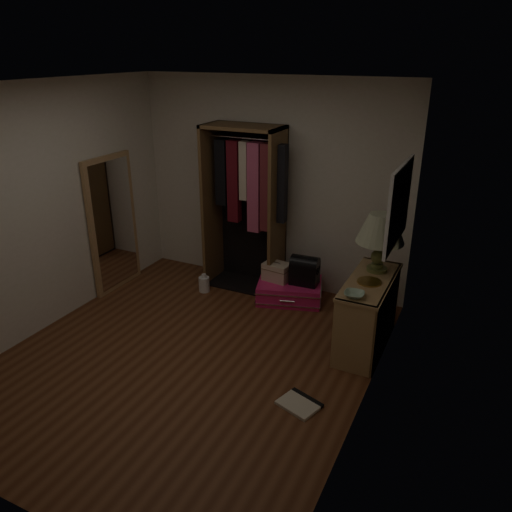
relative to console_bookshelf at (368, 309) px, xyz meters
name	(u,v)px	position (x,y,z in m)	size (l,w,h in m)	color
ground	(188,357)	(-1.54, -1.04, -0.40)	(4.00, 4.00, 0.00)	#572E18
room_walls	(189,215)	(-1.46, -1.00, 1.10)	(3.52, 4.02, 2.60)	beige
console_bookshelf	(368,309)	(0.00, 0.00, 0.00)	(0.42, 1.12, 0.75)	#9E794C
open_wardrobe	(249,195)	(-1.73, 0.73, 0.81)	(1.04, 0.50, 2.05)	brown
floor_mirror	(113,224)	(-3.24, -0.04, 0.45)	(0.06, 0.80, 1.70)	#AA8152
pink_suitcase	(289,291)	(-1.09, 0.56, -0.28)	(0.91, 0.77, 0.24)	#E21B65
train_case	(277,272)	(-1.26, 0.54, -0.05)	(0.35, 0.26, 0.23)	#C4AF96
black_bag	(305,270)	(-0.92, 0.59, 0.03)	(0.34, 0.23, 0.36)	black
table_lamp	(381,230)	(0.00, 0.21, 0.80)	(0.59, 0.59, 0.61)	#525A2B
brass_tray	(369,282)	(0.00, -0.10, 0.36)	(0.31, 0.31, 0.01)	#AE8A42
ceramic_bowl	(354,295)	(-0.05, -0.47, 0.38)	(0.19, 0.19, 0.05)	#99B89D
white_jug	(204,284)	(-2.16, 0.30, -0.29)	(0.17, 0.17, 0.24)	white
floor_book	(300,403)	(-0.26, -1.23, -0.38)	(0.40, 0.36, 0.03)	beige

